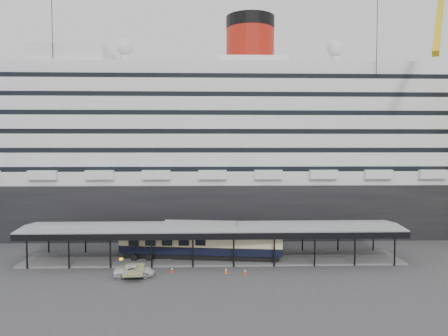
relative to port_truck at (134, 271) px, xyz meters
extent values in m
plane|color=#39393C|center=(10.40, 3.25, -0.73)|extent=(200.00, 200.00, 0.00)
cube|color=black|center=(10.40, 35.25, 4.27)|extent=(130.00, 30.00, 10.00)
cylinder|color=#A61A0D|center=(18.40, 35.25, 36.67)|extent=(10.00, 10.00, 9.00)
cylinder|color=black|center=(18.40, 35.25, 41.92)|extent=(10.10, 10.10, 2.50)
sphere|color=silver|center=(-7.60, 35.25, 36.97)|extent=(3.60, 3.60, 3.60)
sphere|color=silver|center=(36.40, 35.25, 36.97)|extent=(3.60, 3.60, 3.60)
cube|color=slate|center=(10.40, 8.25, -0.61)|extent=(56.00, 8.00, 0.24)
cube|color=slate|center=(10.40, 7.53, -0.45)|extent=(54.00, 0.08, 0.10)
cube|color=slate|center=(10.40, 8.97, -0.45)|extent=(54.00, 0.08, 0.10)
cube|color=black|center=(10.40, 3.75, 3.72)|extent=(56.00, 0.18, 0.90)
cube|color=black|center=(10.40, 12.75, 3.72)|extent=(56.00, 0.18, 0.90)
cube|color=slate|center=(10.40, 8.25, 4.45)|extent=(56.00, 9.00, 0.24)
cylinder|color=black|center=(-18.81, 25.00, 22.88)|extent=(0.12, 0.12, 47.21)
cube|color=gold|center=(49.53, 18.37, 38.48)|extent=(11.42, 18.78, 16.80)
cylinder|color=black|center=(40.66, 23.50, 22.88)|extent=(0.12, 0.12, 47.21)
imported|color=silver|center=(0.00, 0.00, 0.00)|extent=(5.44, 2.90, 1.45)
cube|color=black|center=(8.52, 8.25, -0.10)|extent=(23.43, 5.74, 0.78)
cube|color=black|center=(8.52, 8.25, 0.90)|extent=(24.59, 6.32, 1.22)
cube|color=beige|center=(8.52, 8.25, 2.23)|extent=(24.60, 6.36, 1.44)
cube|color=black|center=(8.52, 8.25, 3.17)|extent=(24.59, 6.32, 0.44)
cube|color=red|center=(4.77, 1.87, -0.71)|extent=(0.41, 0.41, 0.03)
cone|color=red|center=(4.77, 1.87, -0.32)|extent=(0.34, 0.34, 0.77)
cylinder|color=white|center=(4.77, 1.87, -0.25)|extent=(0.25, 0.25, 0.15)
cube|color=red|center=(14.63, 0.66, -0.71)|extent=(0.49, 0.49, 0.03)
cone|color=red|center=(14.63, 0.66, -0.36)|extent=(0.41, 0.41, 0.70)
cylinder|color=white|center=(14.63, 0.66, -0.29)|extent=(0.22, 0.22, 0.14)
cube|color=#F6600D|center=(12.09, 1.11, -0.71)|extent=(0.44, 0.44, 0.03)
cone|color=#F6600D|center=(12.09, 1.11, -0.34)|extent=(0.37, 0.37, 0.73)
cylinder|color=white|center=(12.09, 1.11, -0.27)|extent=(0.23, 0.23, 0.14)
camera|label=1|loc=(9.96, -56.76, 16.53)|focal=35.00mm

